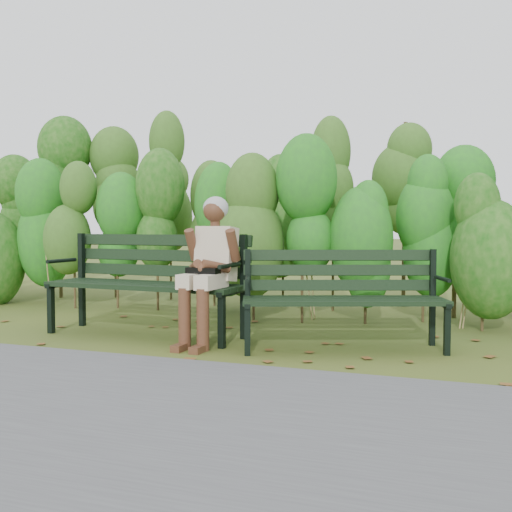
% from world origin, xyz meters
% --- Properties ---
extents(ground, '(80.00, 80.00, 0.00)m').
position_xyz_m(ground, '(0.00, 0.00, 0.00)').
color(ground, '#425321').
extents(footpath, '(60.00, 2.50, 0.01)m').
position_xyz_m(footpath, '(0.00, -2.20, 0.01)').
color(footpath, '#474749').
rests_on(footpath, ground).
extents(hedge_band, '(11.04, 1.67, 2.42)m').
position_xyz_m(hedge_band, '(0.00, 1.86, 1.26)').
color(hedge_band, '#47381E').
rests_on(hedge_band, ground).
extents(leaf_litter, '(5.00, 2.13, 0.01)m').
position_xyz_m(leaf_litter, '(0.59, -0.11, 0.00)').
color(leaf_litter, brown).
rests_on(leaf_litter, ground).
extents(bench_left, '(1.96, 0.73, 0.96)m').
position_xyz_m(bench_left, '(-0.94, -0.02, 0.57)').
color(bench_left, black).
rests_on(bench_left, ground).
extents(bench_right, '(1.76, 1.09, 0.84)m').
position_xyz_m(bench_right, '(0.92, -0.05, 0.49)').
color(bench_right, black).
rests_on(bench_right, ground).
extents(seated_woman, '(0.50, 0.73, 1.30)m').
position_xyz_m(seated_woman, '(-0.22, -0.25, 0.75)').
color(seated_woman, beige).
rests_on(seated_woman, ground).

